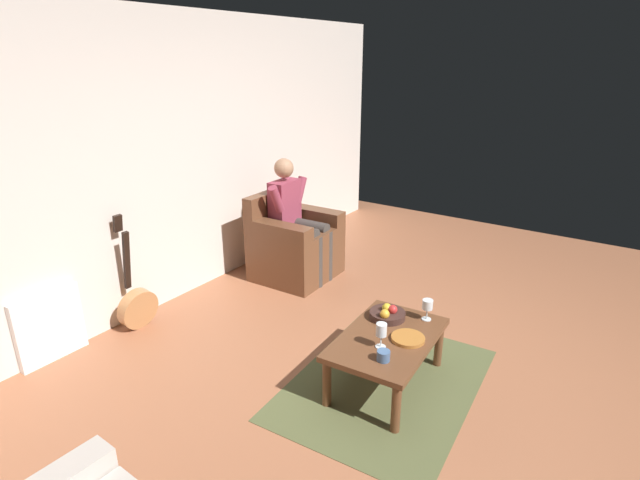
# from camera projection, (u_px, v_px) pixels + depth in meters

# --- Properties ---
(ground_plane) EXTENTS (7.56, 7.56, 0.00)m
(ground_plane) POSITION_uv_depth(u_px,v_px,m) (449.00, 383.00, 3.55)
(ground_plane) COLOR #9B5D3F
(wall_back) EXTENTS (6.70, 0.06, 2.59)m
(wall_back) POSITION_uv_depth(u_px,v_px,m) (176.00, 161.00, 4.52)
(wall_back) COLOR silver
(wall_back) RESTS_ON ground
(rug) EXTENTS (1.69, 1.28, 0.01)m
(rug) POSITION_uv_depth(u_px,v_px,m) (385.00, 383.00, 3.55)
(rug) COLOR #4F5431
(rug) RESTS_ON ground
(armchair) EXTENTS (0.80, 0.75, 0.89)m
(armchair) POSITION_uv_depth(u_px,v_px,m) (294.00, 245.00, 5.18)
(armchair) COLOR brown
(armchair) RESTS_ON ground
(person_seated) EXTENTS (0.60, 0.61, 1.24)m
(person_seated) POSITION_uv_depth(u_px,v_px,m) (296.00, 216.00, 5.05)
(person_seated) COLOR #913649
(person_seated) RESTS_ON ground
(coffee_table) EXTENTS (0.96, 0.64, 0.39)m
(coffee_table) POSITION_uv_depth(u_px,v_px,m) (387.00, 343.00, 3.43)
(coffee_table) COLOR brown
(coffee_table) RESTS_ON ground
(guitar) EXTENTS (0.35, 0.21, 1.00)m
(guitar) POSITION_uv_depth(u_px,v_px,m) (137.00, 304.00, 4.22)
(guitar) COLOR #B47949
(guitar) RESTS_ON ground
(radiator) EXTENTS (0.51, 0.06, 0.55)m
(radiator) POSITION_uv_depth(u_px,v_px,m) (50.00, 327.00, 3.75)
(radiator) COLOR white
(radiator) RESTS_ON ground
(wine_glass_near) EXTENTS (0.08, 0.08, 0.16)m
(wine_glass_near) POSITION_uv_depth(u_px,v_px,m) (427.00, 306.00, 3.59)
(wine_glass_near) COLOR silver
(wine_glass_near) RESTS_ON coffee_table
(wine_glass_far) EXTENTS (0.07, 0.07, 0.18)m
(wine_glass_far) POSITION_uv_depth(u_px,v_px,m) (381.00, 331.00, 3.25)
(wine_glass_far) COLOR silver
(wine_glass_far) RESTS_ON coffee_table
(fruit_bowl) EXTENTS (0.26, 0.26, 0.11)m
(fruit_bowl) POSITION_uv_depth(u_px,v_px,m) (388.00, 314.00, 3.64)
(fruit_bowl) COLOR #3A241F
(fruit_bowl) RESTS_ON coffee_table
(decorative_dish) EXTENTS (0.23, 0.23, 0.02)m
(decorative_dish) POSITION_uv_depth(u_px,v_px,m) (408.00, 338.00, 3.37)
(decorative_dish) COLOR #AF6B2E
(decorative_dish) RESTS_ON coffee_table
(candle_jar) EXTENTS (0.08, 0.08, 0.07)m
(candle_jar) POSITION_uv_depth(u_px,v_px,m) (383.00, 356.00, 3.13)
(candle_jar) COLOR #43618B
(candle_jar) RESTS_ON coffee_table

